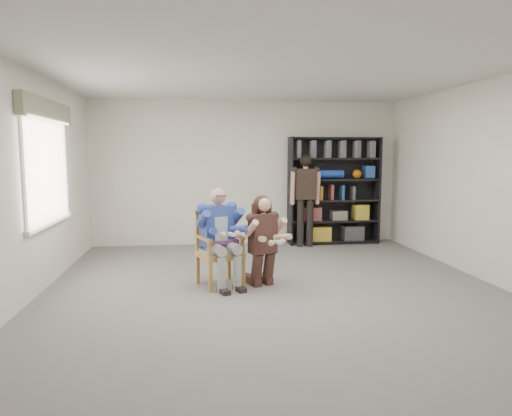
{
  "coord_description": "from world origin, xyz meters",
  "views": [
    {
      "loc": [
        -0.98,
        -5.43,
        1.77
      ],
      "look_at": [
        -0.2,
        0.6,
        1.05
      ],
      "focal_mm": 32.0,
      "sensor_mm": 36.0,
      "label": 1
    }
  ],
  "objects": [
    {
      "name": "room_shell",
      "position": [
        0.0,
        0.0,
        1.4
      ],
      "size": [
        6.0,
        7.0,
        2.8
      ],
      "primitive_type": null,
      "color": "white",
      "rests_on": "ground"
    },
    {
      "name": "floor",
      "position": [
        0.0,
        0.0,
        0.0
      ],
      "size": [
        6.0,
        7.0,
        0.01
      ],
      "primitive_type": "cube",
      "color": "slate",
      "rests_on": "ground"
    },
    {
      "name": "window_left",
      "position": [
        -2.95,
        1.0,
        1.63
      ],
      "size": [
        0.16,
        2.0,
        1.75
      ],
      "primitive_type": null,
      "color": "white",
      "rests_on": "room_shell"
    },
    {
      "name": "armchair",
      "position": [
        -0.69,
        0.61,
        0.51
      ],
      "size": [
        0.76,
        0.75,
        1.02
      ],
      "primitive_type": null,
      "rotation": [
        0.0,
        0.0,
        0.36
      ],
      "color": "olive",
      "rests_on": "floor"
    },
    {
      "name": "seated_man",
      "position": [
        -0.69,
        0.61,
        0.67
      ],
      "size": [
        0.82,
        0.95,
        1.33
      ],
      "primitive_type": null,
      "rotation": [
        0.0,
        0.0,
        0.36
      ],
      "color": "#283D94",
      "rests_on": "floor"
    },
    {
      "name": "kneeling_woman",
      "position": [
        -0.11,
        0.49,
        0.61
      ],
      "size": [
        0.77,
        0.95,
        1.22
      ],
      "primitive_type": null,
      "rotation": [
        0.0,
        0.0,
        0.36
      ],
      "color": "#351B17",
      "rests_on": "floor"
    },
    {
      "name": "bookshelf",
      "position": [
        1.7,
        3.28,
        1.05
      ],
      "size": [
        1.8,
        0.38,
        2.1
      ],
      "primitive_type": null,
      "color": "black",
      "rests_on": "floor"
    },
    {
      "name": "standing_man",
      "position": [
        1.06,
        3.03,
        0.88
      ],
      "size": [
        0.55,
        0.32,
        1.76
      ],
      "primitive_type": null,
      "rotation": [
        0.0,
        0.0,
        -0.04
      ],
      "color": "black",
      "rests_on": "floor"
    }
  ]
}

